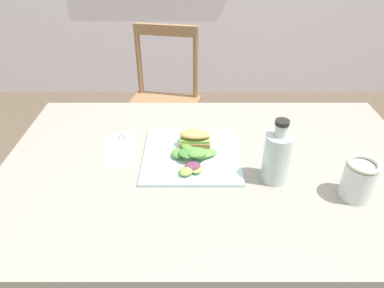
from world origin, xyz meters
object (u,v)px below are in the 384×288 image
at_px(dining_table, 212,195).
at_px(fork_on_napkin, 121,146).
at_px(chair_wooden_far, 163,105).
at_px(bottle_cold_brew, 277,159).
at_px(mason_jar_iced_tea, 359,181).
at_px(plate_lunch, 192,155).
at_px(sandwich_half_front, 196,138).

relative_size(dining_table, fork_on_napkin, 6.95).
relative_size(chair_wooden_far, bottle_cold_brew, 4.51).
bearing_deg(dining_table, mason_jar_iced_tea, -21.25).
relative_size(chair_wooden_far, plate_lunch, 2.92).
xyz_separation_m(chair_wooden_far, sandwich_half_front, (0.18, -0.87, 0.33)).
distance_m(chair_wooden_far, plate_lunch, 0.98).
height_order(sandwich_half_front, bottle_cold_brew, bottle_cold_brew).
xyz_separation_m(sandwich_half_front, fork_on_napkin, (-0.24, 0.00, -0.03)).
relative_size(dining_table, plate_lunch, 4.33).
bearing_deg(chair_wooden_far, mason_jar_iced_tea, -61.16).
xyz_separation_m(plate_lunch, sandwich_half_front, (0.01, 0.05, 0.03)).
bearing_deg(bottle_cold_brew, sandwich_half_front, 145.14).
distance_m(sandwich_half_front, mason_jar_iced_tea, 0.48).
bearing_deg(mason_jar_iced_tea, fork_on_napkin, 161.03).
distance_m(bottle_cold_brew, mason_jar_iced_tea, 0.22).
distance_m(plate_lunch, bottle_cold_brew, 0.27).
relative_size(sandwich_half_front, mason_jar_iced_tea, 0.90).
bearing_deg(sandwich_half_front, mason_jar_iced_tea, -28.21).
height_order(chair_wooden_far, plate_lunch, chair_wooden_far).
bearing_deg(mason_jar_iced_tea, sandwich_half_front, 151.79).
bearing_deg(bottle_cold_brew, fork_on_napkin, 161.39).
distance_m(sandwich_half_front, fork_on_napkin, 0.25).
distance_m(dining_table, mason_jar_iced_tea, 0.44).
relative_size(bottle_cold_brew, mason_jar_iced_tea, 1.70).
bearing_deg(sandwich_half_front, bottle_cold_brew, -34.86).
bearing_deg(dining_table, bottle_cold_brew, -22.96).
distance_m(fork_on_napkin, mason_jar_iced_tea, 0.71).
height_order(plate_lunch, mason_jar_iced_tea, mason_jar_iced_tea).
relative_size(dining_table, bottle_cold_brew, 6.69).
bearing_deg(fork_on_napkin, sandwich_half_front, -0.42).
bearing_deg(chair_wooden_far, sandwich_half_front, -78.28).
height_order(plate_lunch, bottle_cold_brew, bottle_cold_brew).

